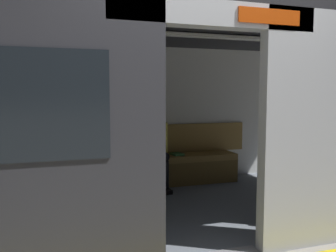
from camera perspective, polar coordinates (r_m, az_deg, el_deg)
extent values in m
cube|color=#ADAFB5|center=(3.32, 21.33, -0.76)|extent=(0.87, 0.12, 2.09)
cube|color=black|center=(3.29, 21.58, 3.56)|extent=(0.48, 0.02, 0.55)
cube|color=black|center=(2.49, -22.07, 3.12)|extent=(1.10, 0.02, 0.76)
cube|color=#ADAFB5|center=(2.91, 7.69, 17.42)|extent=(1.74, 0.16, 0.20)
cube|color=#BF3F0C|center=(3.05, 16.18, 16.72)|extent=(0.56, 0.02, 0.12)
cube|color=black|center=(4.18, -0.60, 15.95)|extent=(6.40, 2.86, 0.12)
cube|color=slate|center=(4.33, -0.57, -13.14)|extent=(6.08, 2.70, 0.01)
cube|color=silver|center=(5.42, -4.83, 1.77)|extent=(6.08, 0.10, 2.09)
cube|color=olive|center=(5.40, -4.65, -2.24)|extent=(3.52, 0.06, 0.45)
cube|color=white|center=(4.17, -0.60, 14.73)|extent=(4.48, 0.16, 0.03)
cube|color=olive|center=(5.23, -4.08, -5.47)|extent=(2.92, 0.44, 0.09)
cube|color=brown|center=(5.09, -3.52, -8.33)|extent=(2.92, 0.04, 0.35)
cube|color=#D8CC4C|center=(5.19, -3.03, -2.26)|extent=(0.40, 0.25, 0.50)
sphere|color=#8C664C|center=(5.15, -3.05, 1.54)|extent=(0.21, 0.21, 0.21)
sphere|color=#B2ADA8|center=(5.16, -3.08, 1.96)|extent=(0.19, 0.19, 0.19)
cylinder|color=#D8CC4C|center=(5.24, -0.49, -1.85)|extent=(0.08, 0.08, 0.44)
cylinder|color=#D8CC4C|center=(5.08, -5.42, -2.09)|extent=(0.08, 0.08, 0.44)
cylinder|color=black|center=(5.06, -1.31, -4.73)|extent=(0.17, 0.41, 0.14)
cylinder|color=black|center=(5.00, -3.24, -4.86)|extent=(0.17, 0.41, 0.14)
cylinder|color=black|center=(4.93, -0.47, -7.98)|extent=(0.10, 0.10, 0.40)
cylinder|color=black|center=(4.87, -2.46, -8.16)|extent=(0.10, 0.10, 0.40)
cube|color=black|center=(4.94, -0.25, -10.49)|extent=(0.12, 0.23, 0.06)
cube|color=black|center=(4.88, -2.25, -10.70)|extent=(0.12, 0.23, 0.06)
cube|color=#262D4C|center=(5.11, -8.27, -4.30)|extent=(0.26, 0.14, 0.17)
cube|color=#1A2035|center=(5.03, -8.12, -4.53)|extent=(0.02, 0.01, 0.14)
cube|color=#33723F|center=(5.35, 1.45, -4.58)|extent=(0.18, 0.24, 0.03)
cylinder|color=silver|center=(3.24, -2.62, -0.72)|extent=(0.04, 0.04, 2.07)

